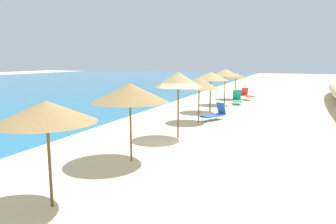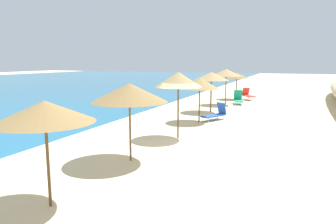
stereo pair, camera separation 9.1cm
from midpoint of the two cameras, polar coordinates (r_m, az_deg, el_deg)
The scene contains 11 objects.
ground_plane at distance 13.49m, azimuth 3.55°, elevation -5.64°, with size 160.00×160.00×0.00m, color beige.
beach_umbrella_2 at distance 7.76m, azimuth -21.37°, elevation 0.02°, with size 2.31×2.31×2.56m.
beach_umbrella_3 at distance 10.77m, azimuth -7.10°, elevation 3.48°, with size 2.61×2.61×2.71m.
beach_umbrella_4 at distance 14.01m, azimuth 1.68°, elevation 5.84°, with size 2.13×2.13×2.97m.
beach_umbrella_5 at distance 17.92m, azimuth 5.49°, elevation 5.16°, with size 2.23×2.23×2.52m.
beach_umbrella_6 at distance 21.60m, azimuth 7.58°, elevation 6.40°, with size 2.37×2.37×2.72m.
beach_umbrella_7 at distance 25.41m, azimuth 10.19°, elevation 7.00°, with size 2.31×2.31×2.82m.
beach_umbrella_8 at distance 29.35m, azimuth 12.01°, elevation 6.45°, with size 2.11×2.11×2.41m.
lounge_chair_0 at distance 18.82m, azimuth 8.34°, elevation -0.29°, with size 1.75×1.28×1.01m.
lounge_chair_1 at distance 26.17m, azimuth 12.29°, elevation 2.32°, with size 1.57×1.02×1.11m.
lounge_chair_2 at distance 29.16m, azimuth 13.96°, elevation 3.04°, with size 1.67×1.40×1.05m.
Camera 1 is at (-12.42, -4.00, 3.45)m, focal length 33.83 mm.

